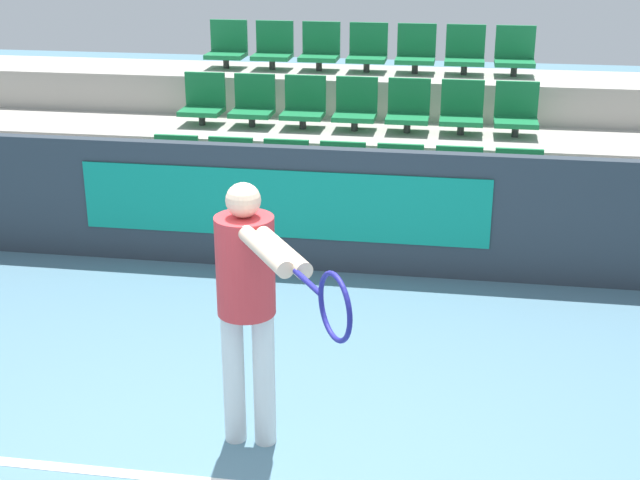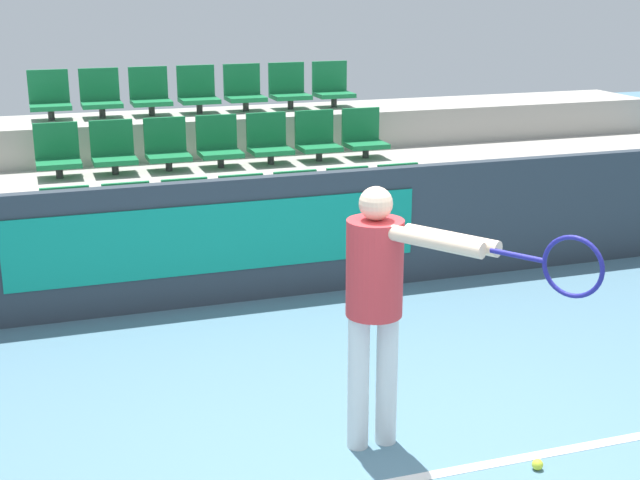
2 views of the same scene
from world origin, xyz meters
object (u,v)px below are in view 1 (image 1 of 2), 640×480
Objects in this scene: stadium_chair_13 at (516,113)px; stadium_chair_12 at (462,111)px; stadium_chair_1 at (229,171)px; stadium_chair_3 at (341,176)px; stadium_chair_2 at (285,173)px; stadium_chair_10 at (356,108)px; stadium_chair_11 at (408,109)px; stadium_chair_16 at (320,50)px; stadium_chair_0 at (175,168)px; stadium_chair_8 at (253,104)px; stadium_chair_17 at (367,51)px; stadium_chair_18 at (416,52)px; stadium_chair_14 at (227,47)px; stadium_chair_20 at (515,54)px; stadium_chair_6 at (518,184)px; tennis_player at (250,291)px; stadium_chair_9 at (304,106)px; stadium_chair_15 at (273,49)px; stadium_chair_5 at (458,181)px; stadium_chair_19 at (465,53)px; stadium_chair_4 at (399,178)px; stadium_chair_7 at (203,102)px.

stadium_chair_12 is at bearing 180.00° from stadium_chair_13.
stadium_chair_1 is 1.00× the size of stadium_chair_3.
stadium_chair_2 is 1.00× the size of stadium_chair_10.
stadium_chair_11 is 1.58m from stadium_chair_16.
stadium_chair_8 is (0.54, 1.06, 0.42)m from stadium_chair_0.
stadium_chair_17 is 0.54m from stadium_chair_18.
stadium_chair_10 is at bearing 44.33° from stadium_chair_1.
stadium_chair_10 is 1.00× the size of stadium_chair_17.
stadium_chair_17 is 1.00× the size of stadium_chair_18.
stadium_chair_8 is 1.00× the size of stadium_chair_18.
stadium_chair_1 is 1.99m from stadium_chair_11.
stadium_chair_14 and stadium_chair_20 have the same top height.
stadium_chair_17 is (-1.63, 2.12, 0.84)m from stadium_chair_6.
stadium_chair_3 is 1.00× the size of stadium_chair_10.
stadium_chair_3 is at bearing -75.65° from stadium_chair_16.
stadium_chair_9 is at bearing 63.11° from tennis_player.
stadium_chair_15 and stadium_chair_16 have the same top height.
stadium_chair_5 is 1.00× the size of stadium_chair_13.
stadium_chair_3 is 1.00× the size of stadium_chair_13.
stadium_chair_20 reaches higher than stadium_chair_5.
stadium_chair_18 is (-1.09, 1.06, 0.42)m from stadium_chair_13.
stadium_chair_17 is at bearing 90.00° from stadium_chair_10.
stadium_chair_18 reaches higher than stadium_chair_5.
stadium_chair_15 and stadium_chair_18 have the same top height.
stadium_chair_19 reaches higher than stadium_chair_8.
stadium_chair_0 is 2.17m from stadium_chair_4.
stadium_chair_12 is 1.00× the size of stadium_chair_14.
tennis_player reaches higher than stadium_chair_11.
stadium_chair_1 is 3.71m from tennis_player.
stadium_chair_5 and stadium_chair_6 have the same top height.
stadium_chair_19 is at bearing 75.65° from stadium_chair_4.
stadium_chair_16 is (-1.63, 2.12, 0.84)m from stadium_chair_5.
stadium_chair_14 reaches higher than stadium_chair_13.
stadium_chair_17 is at bearing 56.45° from tennis_player.
stadium_chair_5 is at bearing 0.00° from stadium_chair_1.
stadium_chair_15 is (-1.09, 2.12, 0.84)m from stadium_chair_3.
stadium_chair_7 is 1.00× the size of stadium_chair_15.
stadium_chair_13 is at bearing -62.90° from stadium_chair_19.
stadium_chair_4 is 2.35m from stadium_chair_17.
stadium_chair_0 is 1.00× the size of stadium_chair_19.
stadium_chair_18 is (0.54, 2.12, 0.84)m from stadium_chair_3.
stadium_chair_17 reaches higher than stadium_chair_13.
stadium_chair_6 is at bearing -44.33° from stadium_chair_11.
tennis_player reaches higher than stadium_chair_6.
stadium_chair_15 reaches higher than stadium_chair_9.
stadium_chair_10 is at bearing -33.07° from stadium_chair_14.
stadium_chair_9 is (0.54, 0.00, 0.00)m from stadium_chair_8.
stadium_chair_2 is at bearing -90.00° from stadium_chair_16.
stadium_chair_8 is 1.58m from stadium_chair_17.
stadium_chair_13 is 4.89m from tennis_player.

